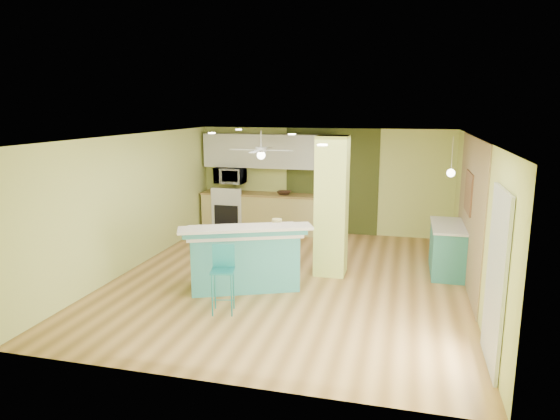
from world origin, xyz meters
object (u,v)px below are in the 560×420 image
object	(u,v)px
fruit_bowl	(284,193)
canister	(277,224)
side_counter	(447,248)
peninsula	(244,257)
bar_stool	(223,268)

from	to	relation	value
fruit_bowl	canister	size ratio (longest dim) A/B	2.00
fruit_bowl	canister	world-z (taller)	canister
canister	side_counter	bearing A→B (deg)	25.54
fruit_bowl	canister	bearing A→B (deg)	-78.02
peninsula	fruit_bowl	size ratio (longest dim) A/B	6.69
canister	bar_stool	bearing A→B (deg)	-109.61
peninsula	bar_stool	xyz separation A→B (m)	(0.03, -1.07, 0.15)
side_counter	canister	bearing A→B (deg)	-154.46
side_counter	canister	size ratio (longest dim) A/B	8.24
peninsula	side_counter	distance (m)	3.73
fruit_bowl	peninsula	bearing A→B (deg)	-86.50
side_counter	fruit_bowl	xyz separation A→B (m)	(-3.59, 2.09, 0.53)
bar_stool	side_counter	distance (m)	4.28
bar_stool	fruit_bowl	size ratio (longest dim) A/B	2.98
bar_stool	canister	bearing A→B (deg)	57.03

